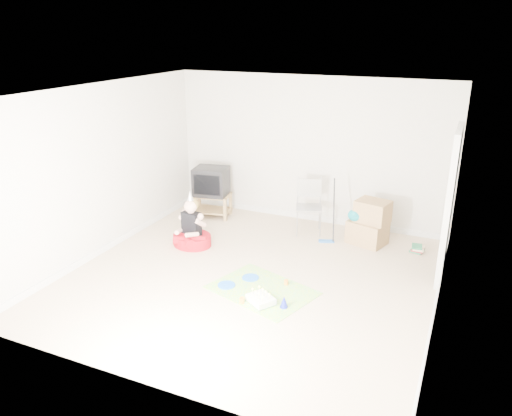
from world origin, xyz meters
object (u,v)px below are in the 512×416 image
at_px(tv_stand, 212,203).
at_px(cardboard_boxes, 369,223).
at_px(folding_chair, 309,208).
at_px(seated_woman, 192,233).
at_px(birthday_cake, 261,300).
at_px(crt_tv, 211,181).

bearing_deg(tv_stand, cardboard_boxes, -1.33).
bearing_deg(folding_chair, tv_stand, 178.61).
xyz_separation_m(seated_woman, birthday_cake, (1.75, -1.23, -0.16)).
xyz_separation_m(crt_tv, birthday_cake, (2.09, -2.53, -0.64)).
relative_size(cardboard_boxes, birthday_cake, 1.75).
xyz_separation_m(cardboard_boxes, birthday_cake, (-0.86, -2.46, -0.31)).
height_order(crt_tv, seated_woman, crt_tv).
bearing_deg(cardboard_boxes, birthday_cake, -109.24).
relative_size(seated_woman, birthday_cake, 2.21).
height_order(tv_stand, folding_chair, folding_chair).
bearing_deg(folding_chair, cardboard_boxes, -1.22).
bearing_deg(seated_woman, birthday_cake, -35.05).
relative_size(folding_chair, seated_woman, 1.02).
bearing_deg(cardboard_boxes, crt_tv, 178.67).
xyz_separation_m(cardboard_boxes, seated_woman, (-2.61, -1.23, -0.15)).
xyz_separation_m(folding_chair, birthday_cake, (0.17, -2.48, -0.42)).
distance_m(tv_stand, crt_tv, 0.43).
height_order(cardboard_boxes, seated_woman, seated_woman).
xyz_separation_m(crt_tv, cardboard_boxes, (2.95, -0.07, -0.33)).
distance_m(tv_stand, birthday_cake, 3.29).
height_order(cardboard_boxes, birthday_cake, cardboard_boxes).
relative_size(crt_tv, seated_woman, 0.64).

